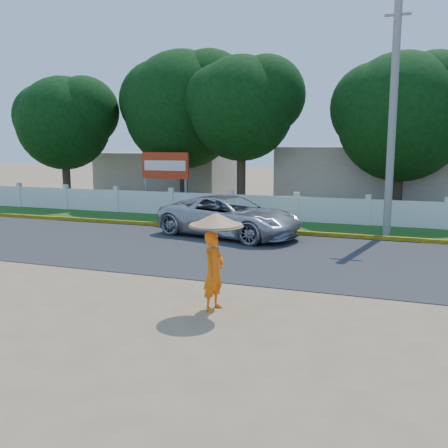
# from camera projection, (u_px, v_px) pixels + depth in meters

# --- Properties ---
(ground) EXTENTS (120.00, 120.00, 0.00)m
(ground) POSITION_uv_depth(u_px,v_px,m) (194.00, 293.00, 11.35)
(ground) COLOR #9E8460
(ground) RESTS_ON ground
(road) EXTENTS (60.00, 7.00, 0.02)m
(road) POSITION_uv_depth(u_px,v_px,m) (251.00, 253.00, 15.52)
(road) COLOR #38383A
(road) RESTS_ON ground
(grass_verge) EXTENTS (60.00, 3.50, 0.03)m
(grass_verge) POSITION_uv_depth(u_px,v_px,m) (289.00, 227.00, 20.39)
(grass_verge) COLOR #2D601E
(grass_verge) RESTS_ON ground
(curb) EXTENTS (40.00, 0.18, 0.16)m
(curb) POSITION_uv_depth(u_px,v_px,m) (279.00, 232.00, 18.81)
(curb) COLOR yellow
(curb) RESTS_ON ground
(fence) EXTENTS (40.00, 0.10, 1.10)m
(fence) POSITION_uv_depth(u_px,v_px,m) (296.00, 209.00, 21.65)
(fence) COLOR silver
(fence) RESTS_ON ground
(building_near) EXTENTS (10.00, 6.00, 3.20)m
(building_near) POSITION_uv_depth(u_px,v_px,m) (378.00, 177.00, 26.79)
(building_near) COLOR #B7AD99
(building_near) RESTS_ON ground
(building_far) EXTENTS (8.00, 5.00, 2.80)m
(building_far) POSITION_uv_depth(u_px,v_px,m) (168.00, 175.00, 32.12)
(building_far) COLOR #B7AD99
(building_far) RESTS_ON ground
(utility_pole) EXTENTS (0.28, 0.28, 8.61)m
(utility_pole) POSITION_uv_depth(u_px,v_px,m) (393.00, 117.00, 17.92)
(utility_pole) COLOR gray
(utility_pole) RESTS_ON ground
(vehicle) EXTENTS (5.82, 3.72, 1.49)m
(vehicle) POSITION_uv_depth(u_px,v_px,m) (230.00, 216.00, 18.20)
(vehicle) COLOR #ABADB4
(vehicle) RESTS_ON ground
(monk_with_parasol) EXTENTS (1.11, 1.11, 2.01)m
(monk_with_parasol) POSITION_uv_depth(u_px,v_px,m) (215.00, 247.00, 10.05)
(monk_with_parasol) COLOR orange
(monk_with_parasol) RESTS_ON ground
(billboard) EXTENTS (2.50, 0.13, 2.95)m
(billboard) POSITION_uv_depth(u_px,v_px,m) (165.00, 169.00, 24.72)
(billboard) COLOR gray
(billboard) RESTS_ON ground
(tree_row) EXTENTS (32.89, 7.49, 8.49)m
(tree_row) POSITION_uv_depth(u_px,v_px,m) (341.00, 108.00, 23.27)
(tree_row) COLOR #473828
(tree_row) RESTS_ON ground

